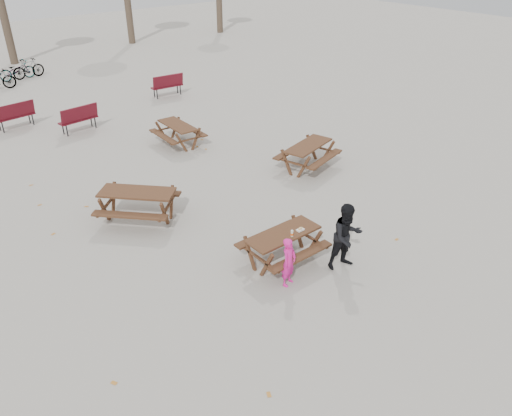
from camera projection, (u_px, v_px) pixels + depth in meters
ground at (282, 261)px, 11.87m from camera, size 80.00×80.00×0.00m
main_picnic_table at (283, 240)px, 11.58m from camera, size 1.80×1.45×0.78m
food_tray at (300, 230)px, 11.58m from camera, size 0.18×0.11×0.03m
bread_roll at (300, 228)px, 11.56m from camera, size 0.14×0.06×0.05m
soda_bottle at (292, 234)px, 11.33m from camera, size 0.07×0.07×0.17m
child at (289, 262)px, 10.82m from camera, size 0.49×0.41×1.17m
adult at (347, 237)px, 11.29m from camera, size 0.91×0.79×1.62m
picnic_table_east at (308, 156)px, 16.24m from camera, size 2.22×1.96×0.81m
picnic_table_north at (138, 205)px, 13.35m from camera, size 2.50×2.52×0.85m
picnic_table_far at (178, 134)px, 18.02m from camera, size 1.49×1.82×0.76m
park_bench_row at (47, 115)px, 19.46m from camera, size 13.03×2.62×1.03m
fallen_leaves at (236, 213)px, 13.83m from camera, size 11.00×11.00×0.01m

